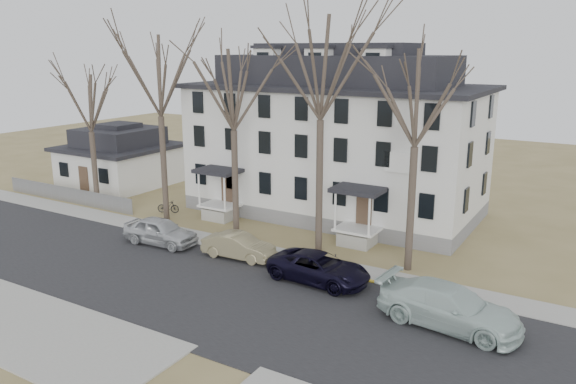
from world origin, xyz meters
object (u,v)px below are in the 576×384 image
Objects in this scene: car_navy at (319,268)px; car_white at (449,307)px; car_tan at (239,247)px; boarding_house at (335,139)px; tree_mid_left at (233,84)px; tree_mid_right at (418,91)px; tree_far_left at (158,70)px; tree_center at (321,60)px; bicycle_left at (212,213)px; tree_bungalow at (89,99)px; small_house at (120,159)px; car_silver at (160,232)px; bicycle_right at (168,207)px.

car_navy is 7.17m from car_white.
car_tan is at bearing 86.70° from car_navy.
boarding_house reaches higher than car_white.
tree_mid_right is at bearing 0.00° from tree_mid_left.
tree_far_left is 12.02m from tree_center.
tree_bungalow is at bearing 107.58° from bicycle_left.
tree_center reaches higher than small_house.
tree_center is (3.00, -8.15, 5.71)m from boarding_house.
tree_mid_left is at bearing -110.20° from boarding_house.
car_white is (28.16, -5.37, -7.22)m from tree_bungalow.
tree_far_left is 7.34m from tree_bungalow.
bicycle_right is (-4.23, 5.28, -0.34)m from car_silver.
tree_center is at bearing 0.00° from tree_far_left.
boarding_house is 12.51m from tree_mid_right.
car_navy is at bearing -110.67° from bicycle_left.
car_tan is at bearing -25.99° from small_house.
bicycle_left is at bearing 168.68° from tree_center.
tree_mid_right reaches higher than car_tan.
car_silver is at bearing -21.07° from tree_bungalow.
small_house reaches higher than car_silver.
tree_mid_left reaches higher than tree_bungalow.
tree_mid_left reaches higher than small_house.
tree_mid_right reaches higher than car_navy.
tree_bungalow is 17.61m from car_tan.
car_tan is at bearing 86.84° from car_white.
bicycle_right is (-3.59, -0.52, 0.05)m from bicycle_left.
bicycle_right is at bearing 13.20° from tree_bungalow.
car_silver is at bearing -164.84° from tree_mid_right.
tree_mid_left is 2.96× the size of car_tan.
tree_far_left is at bearing 180.00° from tree_center.
bicycle_left is at bearing -136.21° from boarding_house.
tree_far_left is 1.08× the size of tree_mid_right.
bicycle_left is (-3.52, 1.91, -9.17)m from tree_mid_left.
car_tan is at bearing -135.12° from tree_center.
tree_center reaches higher than car_white.
tree_mid_right is at bearing -12.27° from small_house.
tree_mid_left is 9.86m from car_tan.
car_navy is (-3.37, -4.00, -8.86)m from tree_mid_right.
tree_center is at bearing 65.53° from car_white.
bicycle_left is (-15.02, 1.91, -9.17)m from tree_mid_right.
boarding_house is 2.39× the size of small_house.
car_tan is 2.66× the size of bicycle_right.
car_navy is at bearing -22.09° from small_house.
bicycle_right is (5.89, 1.38, -7.63)m from tree_bungalow.
tree_bungalow is at bearing -152.99° from boarding_house.
tree_far_left is 17.54m from car_navy.
car_navy is (5.51, -0.63, 0.04)m from car_tan.
tree_far_left is at bearing 35.59° from car_silver.
bicycle_left is (9.48, 1.91, -7.69)m from tree_bungalow.
car_navy is at bearing -67.12° from boarding_house.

